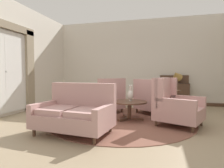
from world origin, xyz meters
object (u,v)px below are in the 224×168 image
at_px(porcelain_vase, 130,94).
at_px(gramophone, 176,76).
at_px(coffee_table, 129,105).
at_px(armchair_back_corner, 175,106).
at_px(armchair_foreground_right, 107,98).
at_px(armchair_near_sideboard, 152,99).
at_px(side_table, 170,100).
at_px(sideboard, 174,93).
at_px(settee, 75,113).

height_order(porcelain_vase, gramophone, gramophone).
height_order(coffee_table, armchair_back_corner, armchair_back_corner).
bearing_deg(armchair_foreground_right, armchair_near_sideboard, 135.50).
xyz_separation_m(coffee_table, side_table, (1.00, 0.73, 0.04)).
distance_m(coffee_table, armchair_foreground_right, 1.06).
relative_size(armchair_back_corner, sideboard, 1.06).
distance_m(coffee_table, side_table, 1.24).
height_order(settee, sideboard, sideboard).
height_order(coffee_table, armchair_near_sideboard, armchair_near_sideboard).
distance_m(settee, armchair_foreground_right, 2.04).
distance_m(coffee_table, settee, 1.57).
bearing_deg(porcelain_vase, coffee_table, -109.37).
distance_m(porcelain_vase, settee, 1.63).
height_order(porcelain_vase, armchair_back_corner, armchair_back_corner).
bearing_deg(armchair_foreground_right, porcelain_vase, 86.30).
height_order(armchair_back_corner, side_table, armchair_back_corner).
distance_m(porcelain_vase, side_table, 1.22).
bearing_deg(armchair_foreground_right, settee, 34.64).
bearing_deg(armchair_near_sideboard, porcelain_vase, 100.86).
bearing_deg(armchair_near_sideboard, settee, 98.86).
bearing_deg(side_table, coffee_table, -143.79).
bearing_deg(sideboard, armchair_foreground_right, -138.06).
bearing_deg(coffee_table, armchair_back_corner, -13.15).
height_order(side_table, gramophone, gramophone).
bearing_deg(gramophone, porcelain_vase, -117.75).
relative_size(coffee_table, settee, 0.57).
distance_m(settee, armchair_near_sideboard, 2.61).
relative_size(settee, armchair_back_corner, 1.28).
xyz_separation_m(armchair_near_sideboard, armchair_foreground_right, (-1.27, -0.21, 0.01)).
bearing_deg(armchair_back_corner, side_table, 26.67).
relative_size(armchair_near_sideboard, side_table, 1.67).
distance_m(porcelain_vase, sideboard, 2.73).
bearing_deg(coffee_table, armchair_near_sideboard, 61.77).
xyz_separation_m(armchair_foreground_right, sideboard, (1.99, 1.79, 0.05)).
distance_m(porcelain_vase, armchair_near_sideboard, 1.02).
relative_size(settee, side_table, 2.14).
relative_size(coffee_table, armchair_back_corner, 0.73).
bearing_deg(side_table, armchair_near_sideboard, 159.54).
height_order(armchair_foreground_right, side_table, armchair_foreground_right).
xyz_separation_m(armchair_near_sideboard, gramophone, (0.77, 1.49, 0.65)).
height_order(settee, armchair_foreground_right, armchair_foreground_right).
xyz_separation_m(porcelain_vase, armchair_foreground_right, (-0.80, 0.67, -0.21)).
bearing_deg(settee, armchair_near_sideboard, 65.44).
height_order(coffee_table, gramophone, gramophone).
xyz_separation_m(armchair_foreground_right, gramophone, (2.04, 1.70, 0.64)).
distance_m(armchair_near_sideboard, armchair_back_corner, 1.30).
xyz_separation_m(side_table, gramophone, (0.26, 1.68, 0.64)).
xyz_separation_m(coffee_table, gramophone, (1.26, 2.41, 0.69)).
xyz_separation_m(porcelain_vase, armchair_near_sideboard, (0.48, 0.87, -0.21)).
height_order(armchair_near_sideboard, side_table, armchair_near_sideboard).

